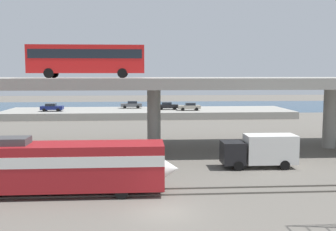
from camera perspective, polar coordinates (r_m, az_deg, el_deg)
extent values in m
plane|color=#605B54|center=(25.35, -0.54, -13.79)|extent=(260.00, 260.00, 0.00)
cube|color=#59544C|center=(28.42, -0.93, -11.43)|extent=(110.00, 0.12, 0.12)
cube|color=#59544C|center=(29.82, -1.08, -10.58)|extent=(110.00, 0.12, 0.12)
cube|color=maroon|center=(29.27, -16.55, -7.07)|extent=(15.93, 3.00, 3.20)
cube|color=silver|center=(29.14, -16.58, -5.97)|extent=(15.93, 3.04, 0.77)
cone|color=silver|center=(28.67, -0.66, -7.74)|extent=(2.17, 2.85, 2.85)
cube|color=black|center=(28.36, -3.96, -5.39)|extent=(2.17, 2.70, 1.02)
cube|color=#3F3F42|center=(29.63, -21.80, -3.45)|extent=(2.40, 1.80, 0.50)
cylinder|color=black|center=(30.30, -6.53, -9.52)|extent=(0.96, 0.18, 0.96)
cylinder|color=black|center=(27.71, -6.79, -11.03)|extent=(0.96, 0.18, 0.96)
cube|color=gray|center=(43.82, -2.08, 4.76)|extent=(96.00, 12.07, 1.14)
cylinder|color=gray|center=(44.11, -2.06, -0.54)|extent=(1.50, 1.50, 7.01)
cylinder|color=gray|center=(49.18, 22.44, -0.31)|extent=(1.50, 1.50, 7.01)
cube|color=red|center=(42.43, -11.68, 8.00)|extent=(12.00, 2.55, 2.90)
cube|color=black|center=(42.45, -11.70, 8.70)|extent=(11.52, 2.59, 0.93)
cube|color=black|center=(42.06, -3.54, 8.60)|extent=(0.08, 2.30, 1.74)
cylinder|color=black|center=(43.28, -6.51, 6.12)|extent=(1.00, 0.26, 1.00)
cylinder|color=black|center=(40.86, -6.66, 6.12)|extent=(1.00, 0.26, 1.00)
cylinder|color=black|center=(44.24, -16.23, 5.92)|extent=(1.00, 0.26, 1.00)
cylinder|color=black|center=(41.88, -16.94, 5.90)|extent=(1.00, 0.26, 1.00)
cube|color=black|center=(36.48, 9.36, -5.32)|extent=(2.00, 2.30, 2.00)
cube|color=silver|center=(37.37, 14.61, -4.69)|extent=(4.60, 2.30, 2.60)
cylinder|color=black|center=(35.73, 10.19, -7.22)|extent=(0.88, 0.28, 0.88)
cylinder|color=black|center=(37.79, 9.38, -6.47)|extent=(0.88, 0.28, 0.88)
cylinder|color=black|center=(36.96, 16.59, -6.93)|extent=(0.88, 0.28, 0.88)
cylinder|color=black|center=(38.97, 15.46, -6.23)|extent=(0.88, 0.28, 0.88)
cube|color=gray|center=(79.20, -2.86, 0.38)|extent=(56.66, 13.94, 1.36)
cube|color=navy|center=(78.58, -16.48, 1.08)|extent=(4.19, 1.83, 0.70)
cube|color=#1E232B|center=(78.58, -16.64, 1.51)|extent=(1.85, 1.61, 0.48)
cylinder|color=black|center=(79.18, -15.42, 0.89)|extent=(0.64, 0.20, 0.64)
cylinder|color=black|center=(77.48, -15.68, 0.78)|extent=(0.64, 0.20, 0.64)
cylinder|color=black|center=(79.74, -17.25, 0.87)|extent=(0.64, 0.20, 0.64)
cylinder|color=black|center=(78.06, -17.54, 0.76)|extent=(0.64, 0.20, 0.64)
cube|color=#9E998C|center=(77.07, 3.10, 1.23)|extent=(4.31, 1.73, 0.70)
cube|color=#1E232B|center=(77.05, 3.26, 1.67)|extent=(1.90, 1.52, 0.48)
cylinder|color=black|center=(76.14, 2.17, 0.91)|extent=(0.64, 0.20, 0.64)
cylinder|color=black|center=(77.76, 2.05, 1.02)|extent=(0.64, 0.20, 0.64)
cylinder|color=black|center=(76.47, 4.16, 0.92)|extent=(0.64, 0.20, 0.64)
cylinder|color=black|center=(78.08, 4.00, 1.03)|extent=(0.64, 0.20, 0.64)
cube|color=black|center=(78.86, -0.04, 1.35)|extent=(4.27, 1.71, 0.70)
cube|color=#1E232B|center=(78.79, -0.20, 1.78)|extent=(1.88, 1.51, 0.48)
cylinder|color=black|center=(79.79, 0.87, 1.15)|extent=(0.64, 0.20, 0.64)
cylinder|color=black|center=(78.18, 0.97, 1.05)|extent=(0.64, 0.20, 0.64)
cylinder|color=black|center=(79.62, -1.03, 1.14)|extent=(0.64, 0.20, 0.64)
cylinder|color=black|center=(78.00, -0.97, 1.04)|extent=(0.64, 0.20, 0.64)
cube|color=#515459|center=(82.28, -5.33, 1.53)|extent=(4.38, 1.82, 0.70)
cube|color=#1E232B|center=(82.22, -5.18, 1.94)|extent=(1.93, 1.60, 0.48)
cylinder|color=black|center=(81.49, -6.30, 1.22)|extent=(0.64, 0.20, 0.64)
cylinder|color=black|center=(83.21, -6.25, 1.33)|extent=(0.64, 0.20, 0.64)
cylinder|color=black|center=(81.42, -4.39, 1.24)|extent=(0.64, 0.20, 0.64)
cylinder|color=black|center=(83.14, -4.38, 1.34)|extent=(0.64, 0.20, 0.64)
cube|color=navy|center=(102.16, -3.09, 1.30)|extent=(140.00, 36.00, 0.01)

